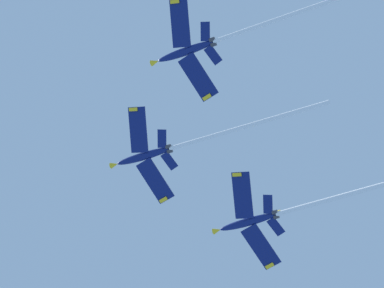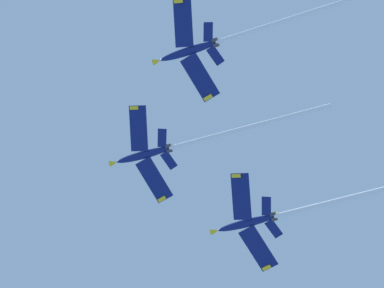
% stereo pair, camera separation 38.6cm
% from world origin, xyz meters
% --- Properties ---
extents(jet_lead, '(35.46, 30.10, 17.48)m').
position_xyz_m(jet_lead, '(-7.48, 15.06, 172.94)').
color(jet_lead, navy).
extents(jet_left_wing, '(32.66, 27.69, 17.36)m').
position_xyz_m(jet_left_wing, '(-28.06, 20.71, 166.90)').
color(jet_left_wing, navy).
extents(jet_right_wing, '(36.03, 29.34, 17.64)m').
position_xyz_m(jet_right_wing, '(-10.08, -8.89, 166.99)').
color(jet_right_wing, navy).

